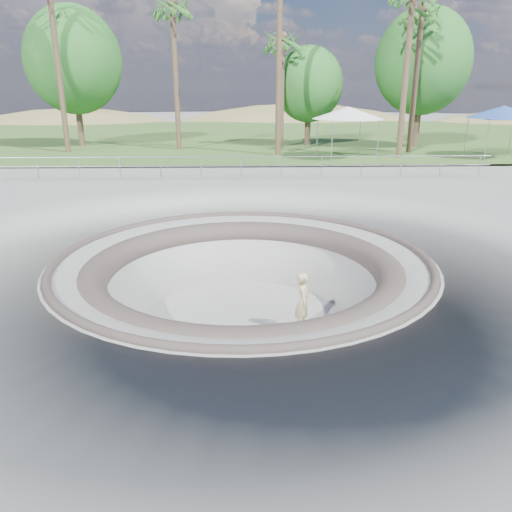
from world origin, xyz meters
The scene contains 15 objects.
ground centered at (0.00, 0.00, 0.00)m, with size 180.00×180.00×0.00m, color gray.
skate_bowl centered at (0.00, 0.00, -1.83)m, with size 14.00×14.00×4.10m.
grass_strip centered at (0.00, 34.00, 0.22)m, with size 180.00×36.00×0.12m.
distant_hills centered at (3.78, 57.17, -7.02)m, with size 103.20×45.00×28.60m.
safety_railing centered at (0.00, 12.00, 0.69)m, with size 25.00×0.06×1.03m.
skateboard centered at (1.59, -0.75, -1.84)m, with size 0.76×0.29×0.08m.
skater centered at (1.59, -0.75, -0.99)m, with size 0.61×0.40×1.66m, color tan.
canopy_white centered at (6.43, 18.00, 2.94)m, with size 5.95×5.95×3.04m.
canopy_blue centered at (15.90, 18.00, 2.99)m, with size 6.12×6.12×3.09m.
palm_b centered at (-4.33, 22.77, 9.04)m, with size 2.60×2.60×10.25m.
palm_d centered at (2.89, 23.84, 7.22)m, with size 2.60×2.60×8.29m.
palm_f centered at (11.26, 20.77, 8.51)m, with size 2.60×2.60×9.67m.
bushy_tree_left centered at (-11.71, 24.99, 6.18)m, with size 6.72×6.11×9.69m.
bushy_tree_mid centered at (5.00, 25.44, 4.58)m, with size 4.94×4.49×7.12m.
bushy_tree_right centered at (12.67, 23.73, 6.08)m, with size 6.60×6.00×9.52m.
Camera 1 is at (-0.03, -12.86, 4.45)m, focal length 35.00 mm.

